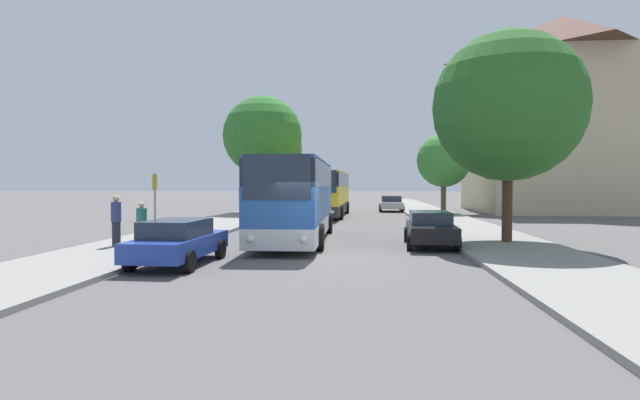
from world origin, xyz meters
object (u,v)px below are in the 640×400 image
at_px(parked_car_right_far, 391,203).
at_px(pedestrian_waiting_far, 116,220).
at_px(parked_car_right_near, 430,228).
at_px(tree_right_mid, 508,107).
at_px(tree_left_near, 263,136).
at_px(tree_left_far, 276,149).
at_px(bus_middle, 327,193).
at_px(tree_right_near, 444,161).
at_px(parked_car_left_curb, 178,241).
at_px(pedestrian_waiting_near, 142,225).
at_px(bus_stop_sign, 155,200).
at_px(bus_front, 297,198).

distance_m(parked_car_right_far, pedestrian_waiting_far, 29.18).
xyz_separation_m(parked_car_right_near, tree_right_mid, (3.06, 0.45, 4.76)).
relative_size(parked_car_right_near, pedestrian_waiting_far, 2.47).
relative_size(parked_car_right_far, tree_right_mid, 0.47).
xyz_separation_m(parked_car_right_near, tree_left_near, (-10.73, 20.23, 5.63)).
bearing_deg(tree_left_far, bus_middle, -61.92).
bearing_deg(tree_right_near, tree_left_far, 151.55).
bearing_deg(parked_car_left_curb, tree_left_far, 97.12).
bearing_deg(parked_car_right_near, tree_right_mid, -168.75).
distance_m(parked_car_left_curb, tree_left_near, 26.26).
xyz_separation_m(parked_car_right_near, pedestrian_waiting_near, (-10.46, -2.81, 0.26)).
distance_m(bus_stop_sign, pedestrian_waiting_near, 1.95).
distance_m(tree_left_near, tree_left_far, 8.06).
distance_m(parked_car_right_far, tree_right_mid, 24.78).
bearing_deg(parked_car_left_curb, parked_car_right_near, 35.11).
height_order(pedestrian_waiting_near, tree_right_near, tree_right_near).
bearing_deg(parked_car_right_far, parked_car_left_curb, 75.68).
distance_m(parked_car_right_near, pedestrian_waiting_far, 11.92).
bearing_deg(tree_left_far, pedestrian_waiting_near, -88.92).
relative_size(bus_middle, tree_right_mid, 1.40).
bearing_deg(tree_left_near, bus_stop_sign, -89.94).
bearing_deg(tree_left_near, pedestrian_waiting_near, -89.32).
height_order(tree_left_near, tree_right_near, tree_left_near).
bearing_deg(parked_car_right_far, tree_right_mid, 98.31).
height_order(parked_car_right_near, parked_car_right_far, parked_car_right_far).
xyz_separation_m(pedestrian_waiting_far, tree_right_mid, (14.77, 2.65, 4.38)).
height_order(parked_car_right_far, bus_stop_sign, bus_stop_sign).
relative_size(parked_car_left_curb, parked_car_right_near, 0.94).
height_order(bus_middle, tree_left_near, tree_left_near).
bearing_deg(bus_middle, tree_left_far, 119.80).
relative_size(parked_car_left_curb, parked_car_right_far, 1.10).
bearing_deg(parked_car_right_far, bus_front, 77.71).
bearing_deg(pedestrian_waiting_far, parked_car_right_near, 77.74).
xyz_separation_m(parked_car_right_near, tree_right_near, (3.74, 20.25, 3.56)).
distance_m(parked_car_right_near, tree_right_mid, 5.68).
bearing_deg(tree_right_mid, tree_left_far, 116.89).
height_order(bus_middle, tree_right_near, tree_right_near).
xyz_separation_m(bus_middle, pedestrian_waiting_far, (-6.42, -19.68, -0.69)).
xyz_separation_m(parked_car_right_far, bus_stop_sign, (-10.62, -25.64, 1.10)).
bearing_deg(tree_right_mid, bus_middle, 116.12).
xyz_separation_m(bus_front, tree_right_mid, (8.54, -1.03, 3.66)).
bearing_deg(pedestrian_waiting_near, bus_middle, -85.37).
distance_m(bus_front, tree_right_near, 21.06).
bearing_deg(pedestrian_waiting_near, tree_left_near, -70.41).
relative_size(bus_front, parked_car_left_curb, 2.58).
distance_m(bus_front, parked_car_left_curb, 7.38).
relative_size(pedestrian_waiting_far, tree_left_near, 0.20).
height_order(parked_car_right_far, tree_right_mid, tree_right_mid).
xyz_separation_m(bus_stop_sign, pedestrian_waiting_near, (0.25, -1.73, -0.85)).
height_order(parked_car_right_near, tree_right_near, tree_right_near).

